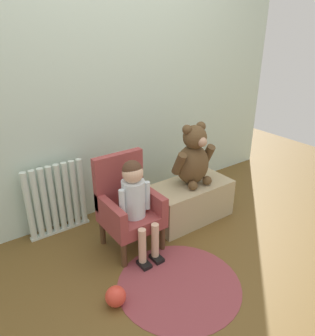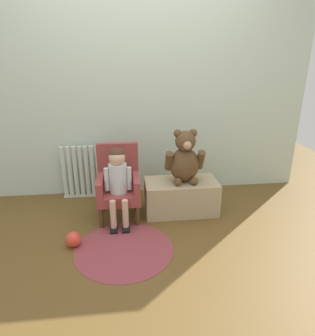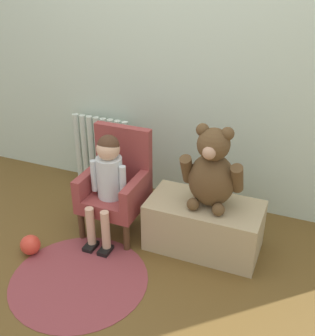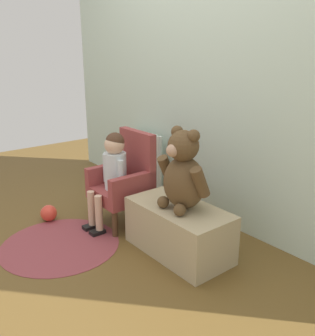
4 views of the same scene
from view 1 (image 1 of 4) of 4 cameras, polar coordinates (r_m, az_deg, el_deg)
ground_plane at (r=2.45m, az=6.65°, el=-16.96°), size 6.00×6.00×0.00m
back_wall at (r=2.80m, az=-8.25°, el=15.67°), size 3.80×0.05×2.40m
radiator at (r=2.76m, az=-17.17°, el=-5.31°), size 0.50×0.05×0.60m
child_armchair at (r=2.48m, az=-5.23°, el=-6.41°), size 0.40×0.39×0.72m
child_figure at (r=2.33m, az=-3.92°, el=-4.73°), size 0.25×0.35×0.73m
low_bench at (r=2.89m, az=5.57°, el=-5.73°), size 0.73×0.38×0.33m
large_teddy_bear at (r=2.74m, az=6.25°, el=1.76°), size 0.38×0.27×0.53m
floor_rug at (r=2.32m, az=3.76°, el=-19.57°), size 0.83×0.83×0.01m
toy_ball at (r=2.17m, az=-7.30°, el=-21.28°), size 0.13×0.13×0.13m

